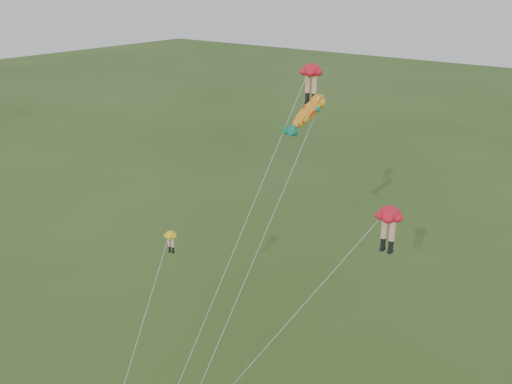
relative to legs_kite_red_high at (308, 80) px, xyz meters
The scene contains 4 objects.
legs_kite_red_high is the anchor object (origin of this frame).
legs_kite_red_mid 10.03m from the legs_kite_red_high, 31.82° to the right, with size 9.00×6.13×14.03m.
legs_kite_yellow 13.05m from the legs_kite_red_high, 134.85° to the right, with size 2.21×7.51×9.37m.
fish_kite 2.04m from the legs_kite_red_high, 56.38° to the right, with size 2.50×11.28×17.96m.
Camera 1 is at (19.02, -18.16, 23.95)m, focal length 40.00 mm.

